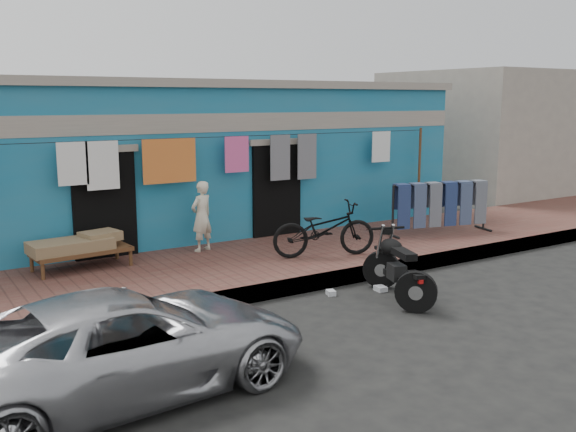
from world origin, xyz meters
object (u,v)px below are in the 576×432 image
at_px(seated_person, 202,216).
at_px(motorcycle, 398,266).
at_px(charpoy, 82,252).
at_px(jeans_rack, 440,207).
at_px(car, 126,342).
at_px(bicycle, 324,223).

distance_m(seated_person, motorcycle, 3.87).
bearing_deg(charpoy, motorcycle, -41.99).
height_order(seated_person, jeans_rack, seated_person).
distance_m(car, seated_person, 5.27).
relative_size(car, charpoy, 2.33).
bearing_deg(jeans_rack, motorcycle, -144.25).
distance_m(charpoy, jeans_rack, 7.12).
distance_m(motorcycle, charpoy, 5.10).
relative_size(bicycle, motorcycle, 1.09).
bearing_deg(bicycle, car, 140.85).
bearing_deg(motorcycle, car, -150.68).
height_order(bicycle, jeans_rack, bicycle).
relative_size(seated_person, motorcycle, 0.76).
relative_size(car, motorcycle, 2.32).
bearing_deg(seated_person, bicycle, 116.23).
bearing_deg(bicycle, charpoy, 88.12).
distance_m(seated_person, jeans_rack, 4.97).
bearing_deg(car, charpoy, -13.76).
xyz_separation_m(car, motorcycle, (4.48, 0.89, -0.04)).
relative_size(bicycle, charpoy, 1.09).
xyz_separation_m(charpoy, jeans_rack, (7.03, -1.08, 0.28)).
bearing_deg(seated_person, jeans_rack, 145.42).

